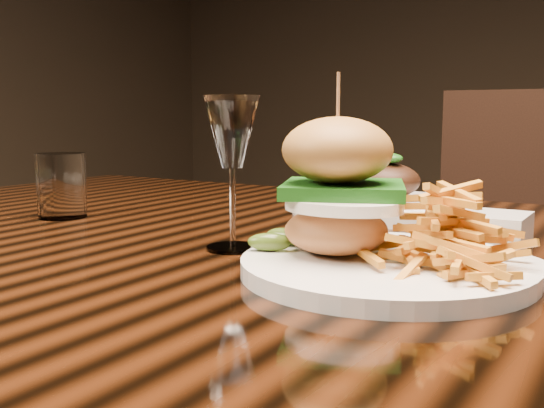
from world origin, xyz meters
The scene contains 8 objects.
dining_table centered at (0.00, 0.00, 0.67)m, with size 1.60×0.90×0.75m.
burger_plate centered at (0.10, -0.10, 0.80)m, with size 0.26×0.26×0.18m.
side_saucer centered at (0.16, -0.05, 0.76)m, with size 0.15×0.15×0.02m.
ramekin centered at (0.15, 0.08, 0.77)m, with size 0.08×0.08×0.04m, color silver.
wine_glass centered at (-0.08, -0.08, 0.87)m, with size 0.06×0.06×0.16m.
water_tumbler centered at (-0.40, -0.03, 0.79)m, with size 0.07×0.07×0.09m, color white.
far_dish centered at (-0.03, 0.24, 0.77)m, with size 0.27×0.27×0.09m.
chair_far centered at (0.05, 0.89, 0.54)m, with size 0.47×0.47×0.95m.
Camera 1 is at (0.30, -0.62, 0.89)m, focal length 42.00 mm.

